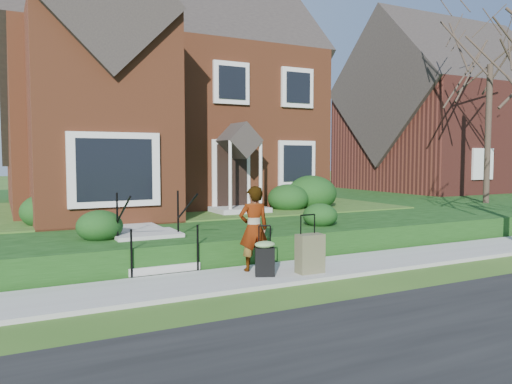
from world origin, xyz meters
TOP-DOWN VIEW (x-y plane):
  - ground at (0.00, 0.00)m, footprint 120.00×120.00m
  - sidewalk at (0.00, 0.00)m, footprint 60.00×1.60m
  - terrace at (4.00, 10.90)m, footprint 44.00×20.00m
  - walkway at (-2.50, 5.00)m, footprint 1.20×6.00m
  - main_house at (-0.21, 9.61)m, footprint 10.40×10.20m
  - neighbour_house at (16.00, 11.00)m, footprint 9.40×8.00m
  - front_steps at (-2.50, 1.84)m, footprint 1.40×2.02m
  - foundation_shrubs at (1.17, 5.20)m, footprint 9.82×5.08m
  - woman at (-0.89, 0.31)m, footprint 0.65×0.47m
  - suitcase_black at (-0.91, -0.20)m, footprint 0.49×0.46m
  - suitcase_olive at (-0.01, -0.35)m, footprint 0.52×0.30m
  - tree_gap at (10.84, 4.26)m, footprint 5.57×5.57m

SIDE VIEW (x-z plane):
  - ground at x=0.00m, z-range 0.00..0.00m
  - sidewalk at x=0.00m, z-range 0.00..0.08m
  - terrace at x=4.00m, z-range 0.00..0.60m
  - suitcase_black at x=-0.91m, z-range -0.03..0.93m
  - suitcase_olive at x=-0.01m, z-range -0.11..1.02m
  - front_steps at x=-2.50m, z-range -0.28..1.22m
  - walkway at x=-2.50m, z-range 0.60..0.66m
  - woman at x=-0.89m, z-range 0.08..1.74m
  - foundation_shrubs at x=1.17m, z-range 0.49..1.71m
  - neighbour_house at x=16.00m, z-range 0.65..9.85m
  - main_house at x=-0.21m, z-range 0.56..9.96m
  - tree_gap at x=10.84m, z-range 2.19..10.14m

